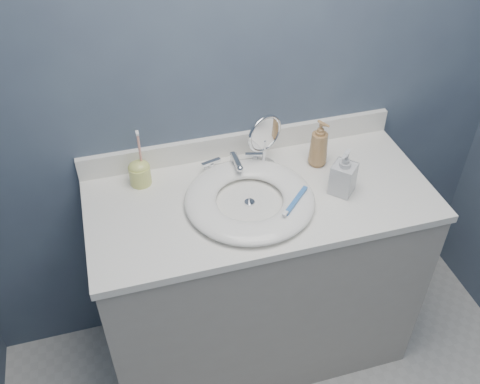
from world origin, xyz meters
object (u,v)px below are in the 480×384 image
object	(u,v)px
makeup_mirror	(265,140)
soap_bottle_amber	(319,143)
soap_bottle_clear	(344,172)
toothbrush_holder	(140,172)

from	to	relation	value
makeup_mirror	soap_bottle_amber	bearing A→B (deg)	-32.57
soap_bottle_clear	toothbrush_holder	bearing A→B (deg)	-154.09
soap_bottle_amber	soap_bottle_clear	distance (m)	0.18
makeup_mirror	toothbrush_holder	bearing A→B (deg)	155.19
makeup_mirror	soap_bottle_amber	size ratio (longest dim) A/B	1.19
makeup_mirror	soap_bottle_amber	world-z (taller)	makeup_mirror
makeup_mirror	soap_bottle_clear	distance (m)	0.31
soap_bottle_clear	toothbrush_holder	xyz separation A→B (m)	(-0.68, 0.24, -0.04)
makeup_mirror	soap_bottle_clear	bearing A→B (deg)	-65.58
soap_bottle_amber	toothbrush_holder	world-z (taller)	toothbrush_holder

